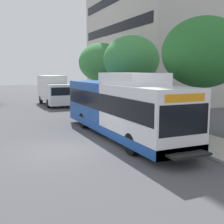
% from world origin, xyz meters
% --- Properties ---
extents(ground_plane, '(120.00, 120.00, 0.00)m').
position_xyz_m(ground_plane, '(0.00, 8.00, 0.00)').
color(ground_plane, '#4C4C51').
extents(sidewalk_curb, '(3.00, 56.00, 0.14)m').
position_xyz_m(sidewalk_curb, '(7.00, 6.00, 0.07)').
color(sidewalk_curb, '#A8A399').
rests_on(sidewalk_curb, ground).
extents(transit_bus, '(2.58, 12.25, 3.65)m').
position_xyz_m(transit_bus, '(3.87, 1.53, 1.70)').
color(transit_bus, white).
rests_on(transit_bus, ground).
extents(street_tree_near_stop, '(4.58, 4.58, 6.57)m').
position_xyz_m(street_tree_near_stop, '(8.02, -0.39, 4.75)').
color(street_tree_near_stop, '#4C3823').
rests_on(street_tree_near_stop, sidewalk_curb).
extents(street_tree_mid_block, '(4.41, 4.41, 6.36)m').
position_xyz_m(street_tree_mid_block, '(7.60, 7.28, 4.62)').
color(street_tree_mid_block, '#4C3823').
rests_on(street_tree_mid_block, sidewalk_curb).
extents(street_tree_far_block, '(4.59, 4.59, 6.44)m').
position_xyz_m(street_tree_far_block, '(8.01, 14.64, 4.62)').
color(street_tree_far_block, '#4C3823').
rests_on(street_tree_far_block, sidewalk_curb).
extents(box_truck_background, '(2.32, 7.01, 3.25)m').
position_xyz_m(box_truck_background, '(3.86, 18.48, 1.74)').
color(box_truck_background, silver).
rests_on(box_truck_background, ground).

